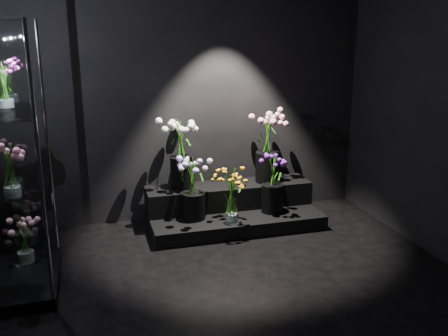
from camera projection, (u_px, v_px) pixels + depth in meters
name	position (u px, v px, depth m)	size (l,w,h in m)	color
floor	(243.00, 303.00, 3.90)	(4.00, 4.00, 0.00)	black
wall_back	(187.00, 93.00, 5.37)	(4.00, 4.00, 0.00)	black
wall_front	(430.00, 238.00, 1.67)	(4.00, 4.00, 0.00)	black
display_riser	(232.00, 208.00, 5.48)	(1.83, 0.81, 0.41)	black
display_case	(8.00, 162.00, 3.88)	(0.58, 0.97, 2.14)	black
bouquet_orange_bells	(232.00, 195.00, 5.07)	(0.37, 0.37, 0.55)	white
bouquet_lilac	(193.00, 184.00, 5.11)	(0.40, 0.40, 0.66)	black
bouquet_purple	(273.00, 181.00, 5.32)	(0.38, 0.38, 0.63)	black
bouquet_cream_roses	(181.00, 148.00, 5.28)	(0.44, 0.44, 0.74)	black
bouquet_pink_roses	(268.00, 143.00, 5.49)	(0.42, 0.42, 0.78)	black
bouquet_case_pink	(10.00, 169.00, 3.75)	(0.29, 0.29, 0.41)	white
bouquet_case_magenta	(4.00, 84.00, 3.89)	(0.29, 0.29, 0.37)	white
bouquet_case_base_pink	(24.00, 237.00, 4.31)	(0.36, 0.36, 0.43)	white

